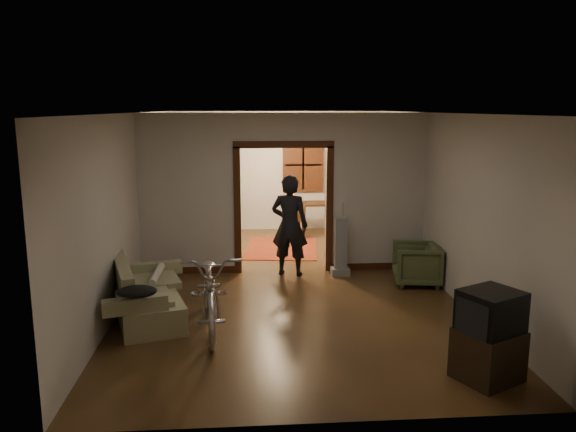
{
  "coord_description": "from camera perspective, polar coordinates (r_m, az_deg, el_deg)",
  "views": [
    {
      "loc": [
        -0.66,
        -8.96,
        2.88
      ],
      "look_at": [
        0.0,
        -0.3,
        1.2
      ],
      "focal_mm": 35.0,
      "sensor_mm": 36.0,
      "label": 1
    }
  ],
  "objects": [
    {
      "name": "bicycle",
      "position": [
        7.5,
        -7.83,
        -7.28
      ],
      "size": [
        0.91,
        2.15,
        1.1
      ],
      "primitive_type": "imported",
      "rotation": [
        0.0,
        0.0,
        0.09
      ],
      "color": "silver",
      "rests_on": "floor"
    },
    {
      "name": "globe",
      "position": [
        12.95,
        -7.86,
        6.69
      ],
      "size": [
        0.29,
        0.29,
        0.29
      ],
      "primitive_type": "sphere",
      "color": "#1E5972",
      "rests_on": "locker"
    },
    {
      "name": "wall_left",
      "position": [
        9.27,
        -15.75,
        1.34
      ],
      "size": [
        0.02,
        8.5,
        2.8
      ],
      "primitive_type": "cube",
      "color": "beige",
      "rests_on": "floor"
    },
    {
      "name": "ceiling",
      "position": [
        8.99,
        -0.15,
        10.43
      ],
      "size": [
        5.0,
        8.5,
        0.01
      ],
      "primitive_type": "cube",
      "color": "white",
      "rests_on": "floor"
    },
    {
      "name": "oriental_rug",
      "position": [
        11.68,
        -0.65,
        -3.29
      ],
      "size": [
        1.66,
        2.06,
        0.01
      ],
      "primitive_type": "cube",
      "rotation": [
        0.0,
        0.0,
        -0.12
      ],
      "color": "maroon",
      "rests_on": "floor"
    },
    {
      "name": "armchair",
      "position": [
        9.54,
        12.92,
        -4.78
      ],
      "size": [
        0.85,
        0.84,
        0.68
      ],
      "primitive_type": "imported",
      "rotation": [
        0.0,
        0.0,
        -1.72
      ],
      "color": "#4B5A32",
      "rests_on": "floor"
    },
    {
      "name": "desk",
      "position": [
        12.82,
        3.1,
        -0.33
      ],
      "size": [
        1.11,
        0.78,
        0.75
      ],
      "primitive_type": "cube",
      "rotation": [
        0.0,
        0.0,
        -0.22
      ],
      "color": "#301D10",
      "rests_on": "floor"
    },
    {
      "name": "floor",
      "position": [
        9.44,
        -0.14,
        -6.82
      ],
      "size": [
        5.0,
        8.5,
        0.01
      ],
      "primitive_type": "cube",
      "color": "#3B2612",
      "rests_on": "ground"
    },
    {
      "name": "light_switch",
      "position": [
        9.92,
        5.63,
        1.44
      ],
      "size": [
        0.08,
        0.01,
        0.12
      ],
      "primitive_type": "cube",
      "color": "silver",
      "rests_on": "partition_wall"
    },
    {
      "name": "wall_right",
      "position": [
        9.62,
        14.89,
        1.72
      ],
      "size": [
        0.02,
        8.5,
        2.8
      ],
      "primitive_type": "cube",
      "color": "beige",
      "rests_on": "floor"
    },
    {
      "name": "crt_tv",
      "position": [
        6.38,
        19.91,
        -9.3
      ],
      "size": [
        0.75,
        0.72,
        0.5
      ],
      "primitive_type": "cube",
      "rotation": [
        0.0,
        0.0,
        0.47
      ],
      "color": "black",
      "rests_on": "tv_stand"
    },
    {
      "name": "vacuum",
      "position": [
        9.8,
        5.37,
        -3.08
      ],
      "size": [
        0.36,
        0.31,
        1.03
      ],
      "primitive_type": "cube",
      "rotation": [
        0.0,
        0.0,
        0.21
      ],
      "color": "gray",
      "rests_on": "floor"
    },
    {
      "name": "partition_wall",
      "position": [
        9.85,
        -0.46,
        2.3
      ],
      "size": [
        5.0,
        0.14,
        2.8
      ],
      "primitive_type": "cube",
      "color": "beige",
      "rests_on": "floor"
    },
    {
      "name": "tv_stand",
      "position": [
        6.56,
        19.64,
        -13.13
      ],
      "size": [
        0.8,
        0.77,
        0.56
      ],
      "primitive_type": "cube",
      "rotation": [
        0.0,
        0.0,
        0.47
      ],
      "color": "black",
      "rests_on": "floor"
    },
    {
      "name": "rolled_paper",
      "position": [
        8.31,
        -13.18,
        -5.79
      ],
      "size": [
        0.11,
        0.87,
        0.11
      ],
      "primitive_type": "cylinder",
      "rotation": [
        1.57,
        0.0,
        0.0
      ],
      "color": "beige",
      "rests_on": "sofa"
    },
    {
      "name": "sofa",
      "position": [
        8.08,
        -14.17,
        -7.22
      ],
      "size": [
        1.28,
        1.93,
        0.82
      ],
      "primitive_type": "cube",
      "rotation": [
        0.0,
        0.0,
        0.3
      ],
      "color": "#73764E",
      "rests_on": "floor"
    },
    {
      "name": "wall_back",
      "position": [
        13.31,
        -1.49,
        4.57
      ],
      "size": [
        5.0,
        0.02,
        2.8
      ],
      "primitive_type": "cube",
      "color": "beige",
      "rests_on": "floor"
    },
    {
      "name": "locker",
      "position": [
        13.05,
        -7.75,
        2.51
      ],
      "size": [
        1.1,
        0.79,
        1.97
      ],
      "primitive_type": "cube",
      "rotation": [
        0.0,
        0.0,
        0.27
      ],
      "color": "black",
      "rests_on": "floor"
    },
    {
      "name": "person",
      "position": [
        9.69,
        0.16,
        -0.96
      ],
      "size": [
        0.74,
        0.59,
        1.76
      ],
      "primitive_type": "imported",
      "rotation": [
        0.0,
        0.0,
        2.84
      ],
      "color": "black",
      "rests_on": "floor"
    },
    {
      "name": "chandelier",
      "position": [
        11.5,
        -1.07,
        8.3
      ],
      "size": [
        0.24,
        0.24,
        0.24
      ],
      "primitive_type": "sphere",
      "color": "#FFE0A5",
      "rests_on": "ceiling"
    },
    {
      "name": "door_casing",
      "position": [
        9.9,
        -0.46,
        0.59
      ],
      "size": [
        1.74,
        0.2,
        2.32
      ],
      "primitive_type": "cube",
      "color": "#3B1B0D",
      "rests_on": "floor"
    },
    {
      "name": "desk_chair",
      "position": [
        12.52,
        0.85,
        -0.36
      ],
      "size": [
        0.43,
        0.43,
        0.85
      ],
      "primitive_type": "cube",
      "rotation": [
        0.0,
        0.0,
        0.16
      ],
      "color": "#301D10",
      "rests_on": "floor"
    },
    {
      "name": "jacket",
      "position": [
        7.14,
        -15.1,
        -7.41
      ],
      "size": [
        0.48,
        0.36,
        0.14
      ],
      "primitive_type": "ellipsoid",
      "color": "black",
      "rests_on": "sofa"
    },
    {
      "name": "far_window",
      "position": [
        13.31,
        1.54,
        5.21
      ],
      "size": [
        0.98,
        0.06,
        1.28
      ],
      "primitive_type": "cube",
      "color": "black",
      "rests_on": "wall_back"
    }
  ]
}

